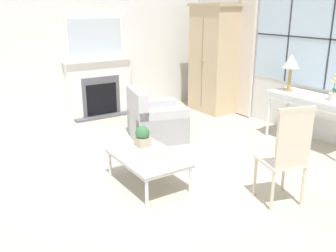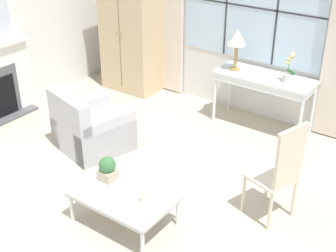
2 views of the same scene
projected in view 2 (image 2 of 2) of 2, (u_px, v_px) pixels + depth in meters
The scene contains 11 objects.
ground_plane at pixel (119, 204), 5.30m from camera, with size 14.00×14.00×0.00m, color #B2A893.
wall_back_windowed at pixel (251, 23), 6.80m from camera, with size 7.20×0.14×2.80m.
armoire at pixel (131, 27), 7.71m from camera, with size 1.02×0.63×2.18m.
console_table at pixel (265, 81), 6.63m from camera, with size 1.42×0.55×0.80m.
table_lamp at pixel (237, 39), 6.59m from camera, with size 0.27×0.27×0.60m.
potted_orchid at pixel (288, 71), 6.33m from camera, with size 0.17×0.13×0.43m.
armchair_upholstered at pixel (91, 129), 6.26m from camera, with size 1.01×1.02×0.86m.
side_chair_wooden at pixel (281, 169), 4.79m from camera, with size 0.55×0.55×1.15m.
coffee_table at pixel (124, 196), 4.86m from camera, with size 1.07×0.70×0.39m.
potted_plant_small at pixel (108, 169), 5.00m from camera, with size 0.18×0.18×0.27m.
pillar_candle at pixel (144, 198), 4.66m from camera, with size 0.10×0.10×0.15m.
Camera 2 is at (2.94, -3.12, 3.28)m, focal length 50.00 mm.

